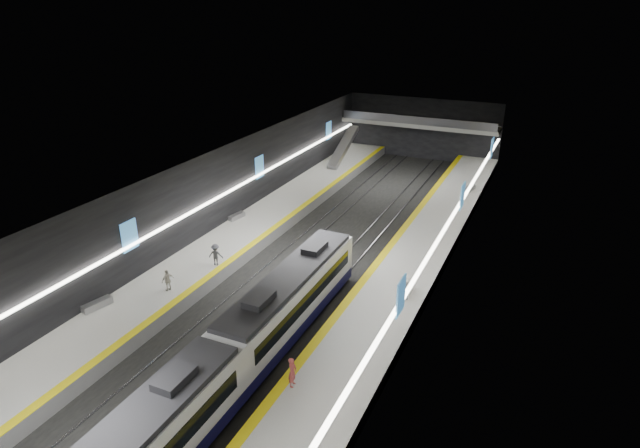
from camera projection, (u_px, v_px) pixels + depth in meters
The scene contains 25 objects.
ground at pixel (306, 271), 42.38m from camera, with size 70.00×70.00×0.00m, color black.
ceiling at pixel (305, 175), 39.22m from camera, with size 20.00×70.00×0.04m, color beige.
wall_left at pixel (198, 205), 44.62m from camera, with size 0.04×70.00×8.00m, color black.
wall_right at pixel (435, 248), 36.97m from camera, with size 0.04×70.00×8.00m, color black.
wall_back at pixel (422, 129), 70.04m from camera, with size 20.00×0.04×8.00m, color black.
platform_left at pixel (226, 248), 45.05m from camera, with size 5.00×70.00×1.00m, color slate.
tile_surface_left at pixel (226, 242), 44.85m from camera, with size 5.00×70.00×0.02m, color #A0A09B.
tactile_strip_left at pixel (248, 247), 44.00m from camera, with size 0.60×70.00×0.02m, color yellow.
platform_right at pixel (397, 285), 39.31m from camera, with size 5.00×70.00×1.00m, color slate.
tile_surface_right at pixel (398, 279), 39.11m from camera, with size 5.00×70.00×0.02m, color #A0A09B.
tactile_strip_right at pixel (369, 273), 39.95m from camera, with size 0.60×70.00×0.02m, color yellow.
rails at pixel (306, 270), 42.35m from camera, with size 6.52×70.00×0.12m.
train at pixel (224, 365), 28.11m from camera, with size 2.69×30.04×3.60m.
ad_posters at pixel (311, 214), 41.44m from camera, with size 19.94×53.50×2.20m.
cove_light_left at pixel (200, 207), 44.63m from camera, with size 0.25×68.60×0.12m, color white.
cove_light_right at pixel (432, 250), 37.13m from camera, with size 0.25×68.60×0.12m, color white.
mezzanine_bridge at pixel (419, 124), 67.90m from camera, with size 20.00×3.00×1.50m.
escalator at pixel (343, 147), 65.83m from camera, with size 1.20×8.00×0.60m, color #99999E.
bench_left_near at pixel (97, 305), 35.40m from camera, with size 0.56×2.03×0.50m, color #99999E.
bench_left_far at pixel (237, 216), 49.58m from camera, with size 0.51×1.83×0.45m, color #99999E.
bench_right_near at pixel (407, 291), 37.11m from camera, with size 0.49×1.75×0.43m, color #99999E.
bench_right_far at pixel (470, 189), 56.65m from camera, with size 0.53×1.90×0.46m, color #99999E.
passenger_right_a at pixel (292, 372), 28.09m from camera, with size 0.63×0.41×1.73m, color #BA4845.
passenger_left_a at pixel (168, 280), 37.25m from camera, with size 0.95×0.40×1.62m, color beige.
passenger_left_b at pixel (216, 255), 40.79m from camera, with size 1.12×0.65×1.74m, color #414149.
Camera 1 is at (16.62, -33.61, 20.12)m, focal length 30.00 mm.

